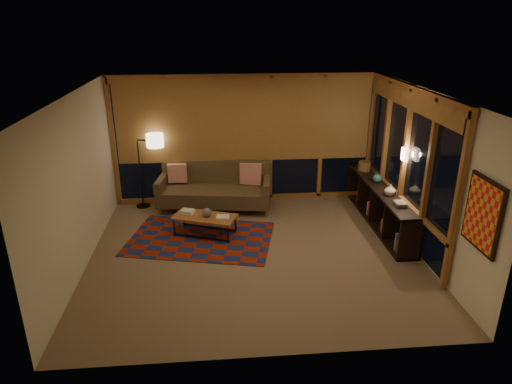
{
  "coord_description": "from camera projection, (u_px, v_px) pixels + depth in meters",
  "views": [
    {
      "loc": [
        -0.59,
        -6.8,
        3.8
      ],
      "look_at": [
        0.03,
        0.17,
        1.06
      ],
      "focal_mm": 32.0,
      "sensor_mm": 36.0,
      "label": 1
    }
  ],
  "objects": [
    {
      "name": "floor",
      "position": [
        255.0,
        254.0,
        7.74
      ],
      "size": [
        5.5,
        5.0,
        0.01
      ],
      "primitive_type": "cube",
      "color": "#95735A",
      "rests_on": "ground"
    },
    {
      "name": "bookshelf",
      "position": [
        380.0,
        205.0,
        8.74
      ],
      "size": [
        0.4,
        2.99,
        0.75
      ],
      "primitive_type": null,
      "color": "black",
      "rests_on": "floor"
    },
    {
      "name": "shelf_book_stack",
      "position": [
        400.0,
        204.0,
        7.76
      ],
      "size": [
        0.19,
        0.25,
        0.07
      ],
      "primitive_type": null,
      "rotation": [
        0.0,
        0.0,
        -0.09
      ],
      "color": "white",
      "rests_on": "bookshelf"
    },
    {
      "name": "ceiling",
      "position": [
        255.0,
        93.0,
        6.76
      ],
      "size": [
        5.5,
        5.0,
        0.01
      ],
      "primitive_type": "cube",
      "color": "white",
      "rests_on": "walls"
    },
    {
      "name": "window_wall_right",
      "position": [
        403.0,
        163.0,
        8.03
      ],
      "size": [
        0.16,
        3.7,
        2.6
      ],
      "primitive_type": null,
      "color": "#A56238",
      "rests_on": "walls"
    },
    {
      "name": "window_wall_back",
      "position": [
        245.0,
        140.0,
        9.51
      ],
      "size": [
        5.3,
        0.16,
        2.6
      ],
      "primitive_type": null,
      "color": "#A56238",
      "rests_on": "walls"
    },
    {
      "name": "floor_lamp",
      "position": [
        140.0,
        171.0,
        9.37
      ],
      "size": [
        0.57,
        0.42,
        1.58
      ],
      "primitive_type": null,
      "rotation": [
        0.0,
        0.0,
        -0.15
      ],
      "color": "black",
      "rests_on": "floor"
    },
    {
      "name": "ceramic_pot",
      "position": [
        207.0,
        212.0,
        8.23
      ],
      "size": [
        0.22,
        0.22,
        0.17
      ],
      "primitive_type": "sphere",
      "rotation": [
        0.0,
        0.0,
        -0.38
      ],
      "color": "#262628",
      "rests_on": "coffee_table"
    },
    {
      "name": "coffee_table",
      "position": [
        205.0,
        225.0,
        8.35
      ],
      "size": [
        1.23,
        0.88,
        0.37
      ],
      "primitive_type": null,
      "rotation": [
        0.0,
        0.0,
        -0.36
      ],
      "color": "#A56238",
      "rests_on": "floor"
    },
    {
      "name": "sofa",
      "position": [
        214.0,
        188.0,
        9.37
      ],
      "size": [
        2.38,
        1.23,
        0.93
      ],
      "primitive_type": null,
      "rotation": [
        0.0,
        0.0,
        -0.14
      ],
      "color": "brown",
      "rests_on": "floor"
    },
    {
      "name": "pillow_left",
      "position": [
        177.0,
        175.0,
        9.53
      ],
      "size": [
        0.4,
        0.14,
        0.39
      ],
      "primitive_type": null,
      "rotation": [
        0.0,
        0.0,
        0.03
      ],
      "color": "red",
      "rests_on": "sofa"
    },
    {
      "name": "pillow_right",
      "position": [
        251.0,
        174.0,
        9.48
      ],
      "size": [
        0.47,
        0.27,
        0.45
      ],
      "primitive_type": null,
      "rotation": [
        0.0,
        0.0,
        -0.3
      ],
      "color": "red",
      "rests_on": "sofa"
    },
    {
      "name": "teal_bowl",
      "position": [
        377.0,
        178.0,
        8.83
      ],
      "size": [
        0.21,
        0.21,
        0.17
      ],
      "primitive_type": "sphere",
      "rotation": [
        0.0,
        0.0,
        0.33
      ],
      "color": "#287571",
      "rests_on": "bookshelf"
    },
    {
      "name": "area_rug",
      "position": [
        201.0,
        238.0,
        8.26
      ],
      "size": [
        2.83,
        2.2,
        0.01
      ],
      "primitive_type": "cube",
      "rotation": [
        0.0,
        0.0,
        -0.22
      ],
      "color": "maroon",
      "rests_on": "floor"
    },
    {
      "name": "book_stack_b",
      "position": [
        223.0,
        217.0,
        8.19
      ],
      "size": [
        0.23,
        0.19,
        0.04
      ],
      "primitive_type": null,
      "rotation": [
        0.0,
        0.0,
        -0.11
      ],
      "color": "white",
      "rests_on": "coffee_table"
    },
    {
      "name": "basket",
      "position": [
        364.0,
        166.0,
        9.5
      ],
      "size": [
        0.26,
        0.26,
        0.19
      ],
      "primitive_type": "cylinder",
      "rotation": [
        0.0,
        0.0,
        0.03
      ],
      "color": "brown",
      "rests_on": "bookshelf"
    },
    {
      "name": "book_stack_a",
      "position": [
        188.0,
        211.0,
        8.39
      ],
      "size": [
        0.3,
        0.27,
        0.07
      ],
      "primitive_type": null,
      "rotation": [
        0.0,
        0.0,
        -0.38
      ],
      "color": "white",
      "rests_on": "coffee_table"
    },
    {
      "name": "walls",
      "position": [
        255.0,
        179.0,
        7.25
      ],
      "size": [
        5.51,
        5.01,
        2.7
      ],
      "color": "beige",
      "rests_on": "floor"
    },
    {
      "name": "wall_art",
      "position": [
        482.0,
        214.0,
        5.73
      ],
      "size": [
        0.06,
        0.74,
        0.94
      ],
      "primitive_type": null,
      "color": "red",
      "rests_on": "walls"
    },
    {
      "name": "wall_sconce",
      "position": [
        405.0,
        155.0,
        7.81
      ],
      "size": [
        0.12,
        0.18,
        0.22
      ],
      "primitive_type": null,
      "color": "#FFE2B8",
      "rests_on": "walls"
    },
    {
      "name": "vase",
      "position": [
        390.0,
        190.0,
        8.18
      ],
      "size": [
        0.22,
        0.22,
        0.21
      ],
      "primitive_type": "imported",
      "rotation": [
        0.0,
        0.0,
        -0.1
      ],
      "color": "beige",
      "rests_on": "bookshelf"
    }
  ]
}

